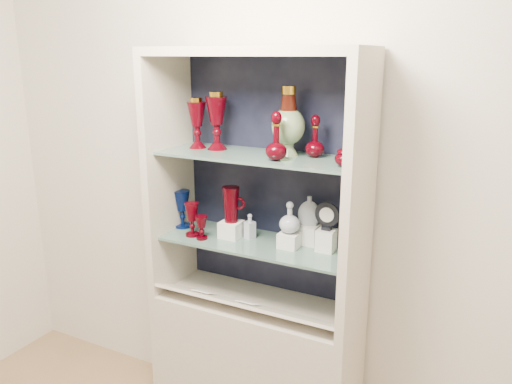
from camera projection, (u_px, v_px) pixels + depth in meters
The scene contains 29 objects.
wall_back at pixel (276, 162), 2.44m from camera, with size 3.50×0.02×2.80m, color silver.
cabinet_base at pixel (256, 368), 2.52m from camera, with size 1.00×0.40×0.75m, color beige.
cabinet_back_panel at pixel (274, 178), 2.44m from camera, with size 0.98×0.02×1.15m, color black.
cabinet_side_left at pixel (170, 176), 2.48m from camera, with size 0.04×0.40×1.15m, color beige.
cabinet_side_right at pixel (359, 200), 2.06m from camera, with size 0.04×0.40×1.15m, color beige.
cabinet_top_cap at pixel (256, 51), 2.12m from camera, with size 1.00×0.40×0.04m, color beige.
shelf_lower at pixel (258, 243), 2.36m from camera, with size 0.92×0.34×0.01m, color slate.
shelf_upper at pixel (258, 156), 2.25m from camera, with size 0.92×0.34×0.01m, color slate.
label_ledge at pixel (245, 305), 2.32m from camera, with size 0.92×0.18×0.01m, color beige.
label_card_0 at pixel (248, 303), 2.31m from camera, with size 0.10×0.07×0.00m, color white.
label_card_1 at pixel (203, 292), 2.42m from camera, with size 0.10×0.07×0.00m, color white.
pedestal_lamp_left at pixel (197, 123), 2.39m from camera, with size 0.09×0.09×0.24m, color #46010A, non-canonical shape.
pedestal_lamp_right at pixel (217, 121), 2.35m from camera, with size 0.10×0.10×0.27m, color #46010A, non-canonical shape.
enamel_urn at pixel (288, 121), 2.20m from camera, with size 0.15×0.15×0.31m, color #0A4127, non-canonical shape.
ruby_decanter_a at pixel (276, 133), 2.10m from camera, with size 0.09×0.09×0.24m, color #440009, non-canonical shape.
ruby_decanter_b at pixel (315, 135), 2.17m from camera, with size 0.08×0.08×0.20m, color #440009, non-canonical shape.
lidded_bowl at pixel (345, 155), 2.00m from camera, with size 0.08×0.08×0.09m, color #440009, non-canonical shape.
cobalt_goblet at pixel (182, 209), 2.54m from camera, with size 0.08×0.08×0.19m, color #010F41, non-canonical shape.
ruby_goblet_tall at pixel (192, 219), 2.42m from camera, with size 0.07×0.07×0.17m, color #46010A, non-canonical shape.
ruby_goblet_small at pixel (201, 228), 2.38m from camera, with size 0.06×0.06×0.12m, color #440009, non-canonical shape.
riser_ruby_pitcher at pixel (231, 229), 2.41m from camera, with size 0.10×0.10×0.08m, color silver.
ruby_pitcher at pixel (231, 204), 2.38m from camera, with size 0.13×0.08×0.17m, color #46010A, non-canonical shape.
clear_square_bottle at pixel (250, 226), 2.39m from camera, with size 0.04×0.04×0.12m, color #A7B1C1, non-canonical shape.
riser_flat_flask at pixel (309, 235), 2.33m from camera, with size 0.09×0.09×0.09m, color silver.
flat_flask at pixel (309, 211), 2.30m from camera, with size 0.10×0.04×0.14m, color #A6ADB8, non-canonical shape.
riser_clear_round_decanter at pixel (289, 240), 2.29m from camera, with size 0.09×0.09×0.07m, color silver.
clear_round_decanter at pixel (290, 218), 2.26m from camera, with size 0.09×0.09×0.14m, color #A7B1C1, non-canonical shape.
riser_cameo_medallion at pixel (326, 240), 2.24m from camera, with size 0.08×0.08×0.10m, color silver.
cameo_medallion at pixel (327, 216), 2.21m from camera, with size 0.11×0.04×0.13m, color black, non-canonical shape.
Camera 1 is at (1.00, -0.43, 1.90)m, focal length 35.00 mm.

